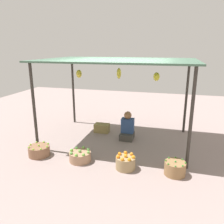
{
  "coord_description": "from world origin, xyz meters",
  "views": [
    {
      "loc": [
        1.39,
        -5.64,
        2.46
      ],
      "look_at": [
        0.0,
        -0.56,
        0.95
      ],
      "focal_mm": 36.31,
      "sensor_mm": 36.0,
      "label": 1
    }
  ],
  "objects_px": {
    "basket_green_apples": "(80,156)",
    "wooden_crate_near_vendor": "(102,128)",
    "basket_green_chilies": "(175,168)",
    "vendor_person": "(127,128)",
    "basket_oranges": "(126,162)",
    "basket_limes": "(39,151)"
  },
  "relations": [
    {
      "from": "basket_green_chilies",
      "to": "basket_oranges",
      "type": "bearing_deg",
      "value": -178.07
    },
    {
      "from": "vendor_person",
      "to": "wooden_crate_near_vendor",
      "type": "xyz_separation_m",
      "value": [
        -0.84,
        0.3,
        -0.17
      ]
    },
    {
      "from": "vendor_person",
      "to": "basket_limes",
      "type": "relative_size",
      "value": 1.59
    },
    {
      "from": "basket_limes",
      "to": "basket_green_chilies",
      "type": "relative_size",
      "value": 1.17
    },
    {
      "from": "basket_green_chilies",
      "to": "wooden_crate_near_vendor",
      "type": "bearing_deg",
      "value": 138.68
    },
    {
      "from": "basket_green_apples",
      "to": "basket_green_chilies",
      "type": "xyz_separation_m",
      "value": [
        2.05,
        -0.03,
        0.02
      ]
    },
    {
      "from": "basket_limes",
      "to": "wooden_crate_near_vendor",
      "type": "height_order",
      "value": "basket_limes"
    },
    {
      "from": "basket_green_apples",
      "to": "vendor_person",
      "type": "bearing_deg",
      "value": 63.71
    },
    {
      "from": "basket_green_apples",
      "to": "wooden_crate_near_vendor",
      "type": "height_order",
      "value": "basket_green_apples"
    },
    {
      "from": "basket_limes",
      "to": "basket_green_apples",
      "type": "relative_size",
      "value": 1.01
    },
    {
      "from": "basket_green_apples",
      "to": "basket_green_chilies",
      "type": "height_order",
      "value": "basket_green_chilies"
    },
    {
      "from": "basket_green_apples",
      "to": "basket_oranges",
      "type": "relative_size",
      "value": 1.17
    },
    {
      "from": "vendor_person",
      "to": "basket_green_apples",
      "type": "xyz_separation_m",
      "value": [
        -0.76,
        -1.54,
        -0.18
      ]
    },
    {
      "from": "basket_oranges",
      "to": "wooden_crate_near_vendor",
      "type": "relative_size",
      "value": 0.96
    },
    {
      "from": "vendor_person",
      "to": "wooden_crate_near_vendor",
      "type": "bearing_deg",
      "value": 160.14
    },
    {
      "from": "basket_green_apples",
      "to": "basket_green_chilies",
      "type": "bearing_deg",
      "value": -0.72
    },
    {
      "from": "wooden_crate_near_vendor",
      "to": "basket_oranges",
      "type": "bearing_deg",
      "value": -59.38
    },
    {
      "from": "vendor_person",
      "to": "basket_green_chilies",
      "type": "relative_size",
      "value": 1.85
    },
    {
      "from": "vendor_person",
      "to": "basket_oranges",
      "type": "relative_size",
      "value": 1.89
    },
    {
      "from": "basket_oranges",
      "to": "wooden_crate_near_vendor",
      "type": "xyz_separation_m",
      "value": [
        -1.13,
        1.9,
        -0.02
      ]
    },
    {
      "from": "basket_limes",
      "to": "basket_oranges",
      "type": "height_order",
      "value": "basket_oranges"
    },
    {
      "from": "basket_green_apples",
      "to": "wooden_crate_near_vendor",
      "type": "bearing_deg",
      "value": 92.36
    }
  ]
}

